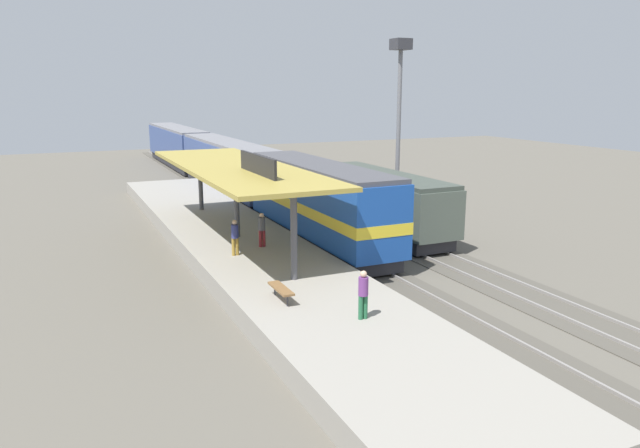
# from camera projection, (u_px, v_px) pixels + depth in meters

# --- Properties ---
(ground_plane) EXTENTS (120.00, 120.00, 0.00)m
(ground_plane) POSITION_uv_depth(u_px,v_px,m) (348.00, 240.00, 34.47)
(ground_plane) COLOR #5B564C
(track_near) EXTENTS (3.20, 110.00, 0.16)m
(track_near) POSITION_uv_depth(u_px,v_px,m) (316.00, 243.00, 33.65)
(track_near) COLOR #4E4941
(track_near) RESTS_ON ground
(track_far) EXTENTS (3.20, 110.00, 0.16)m
(track_far) POSITION_uv_depth(u_px,v_px,m) (387.00, 235.00, 35.52)
(track_far) COLOR #4E4941
(track_far) RESTS_ON ground
(platform) EXTENTS (6.00, 44.00, 0.90)m
(platform) POSITION_uv_depth(u_px,v_px,m) (238.00, 245.00, 31.70)
(platform) COLOR gray
(platform) RESTS_ON ground
(station_canopy) EXTENTS (5.20, 18.00, 4.70)m
(station_canopy) POSITION_uv_depth(u_px,v_px,m) (236.00, 169.00, 30.71)
(station_canopy) COLOR #47474C
(station_canopy) RESTS_ON platform
(platform_bench) EXTENTS (0.44, 1.70, 0.50)m
(platform_bench) POSITION_uv_depth(u_px,v_px,m) (281.00, 289.00, 21.94)
(platform_bench) COLOR #333338
(platform_bench) RESTS_ON platform
(locomotive) EXTENTS (2.93, 14.43, 4.44)m
(locomotive) POSITION_uv_depth(u_px,v_px,m) (319.00, 203.00, 32.86)
(locomotive) COLOR #28282D
(locomotive) RESTS_ON track_near
(passenger_carriage_front) EXTENTS (2.90, 20.00, 4.24)m
(passenger_carriage_front) POSITION_uv_depth(u_px,v_px,m) (228.00, 167.00, 48.84)
(passenger_carriage_front) COLOR #28282D
(passenger_carriage_front) RESTS_ON track_near
(passenger_carriage_rear) EXTENTS (2.90, 20.00, 4.24)m
(passenger_carriage_rear) POSITION_uv_depth(u_px,v_px,m) (177.00, 146.00, 67.29)
(passenger_carriage_rear) COLOR #28282D
(passenger_carriage_rear) RESTS_ON track_near
(freight_car) EXTENTS (2.80, 12.00, 3.54)m
(freight_car) POSITION_uv_depth(u_px,v_px,m) (383.00, 202.00, 35.56)
(freight_car) COLOR #28282D
(freight_car) RESTS_ON track_far
(light_mast) EXTENTS (1.10, 1.10, 11.70)m
(light_mast) POSITION_uv_depth(u_px,v_px,m) (400.00, 91.00, 38.63)
(light_mast) COLOR slate
(light_mast) RESTS_ON ground
(person_waiting) EXTENTS (0.34, 0.34, 1.71)m
(person_waiting) POSITION_uv_depth(u_px,v_px,m) (235.00, 236.00, 27.81)
(person_waiting) COLOR olive
(person_waiting) RESTS_ON platform
(person_walking) EXTENTS (0.34, 0.34, 1.71)m
(person_walking) POSITION_uv_depth(u_px,v_px,m) (363.00, 292.00, 20.06)
(person_walking) COLOR #23603D
(person_walking) RESTS_ON platform
(person_boarding) EXTENTS (0.34, 0.34, 1.71)m
(person_boarding) POSITION_uv_depth(u_px,v_px,m) (262.00, 228.00, 29.35)
(person_boarding) COLOR maroon
(person_boarding) RESTS_ON platform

